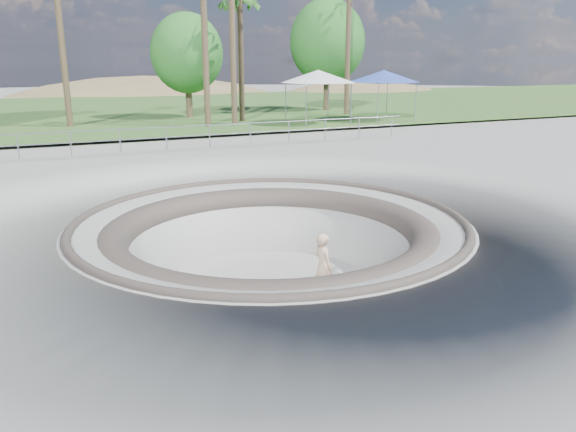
% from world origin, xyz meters
% --- Properties ---
extents(ground, '(180.00, 180.00, 0.00)m').
position_xyz_m(ground, '(0.00, 0.00, 0.00)').
color(ground, gray).
rests_on(ground, ground).
extents(skate_bowl, '(14.00, 14.00, 4.10)m').
position_xyz_m(skate_bowl, '(0.00, 0.00, -1.83)').
color(skate_bowl, gray).
rests_on(skate_bowl, ground).
extents(grass_strip, '(180.00, 36.00, 0.12)m').
position_xyz_m(grass_strip, '(0.00, 34.00, 0.22)').
color(grass_strip, '#356327').
rests_on(grass_strip, ground).
extents(distant_hills, '(103.20, 45.00, 28.60)m').
position_xyz_m(distant_hills, '(3.78, 57.17, -7.02)').
color(distant_hills, brown).
rests_on(distant_hills, ground).
extents(safety_railing, '(25.00, 0.06, 1.03)m').
position_xyz_m(safety_railing, '(0.00, 12.00, 0.69)').
color(safety_railing, gray).
rests_on(safety_railing, ground).
extents(skateboard, '(0.92, 0.42, 0.09)m').
position_xyz_m(skateboard, '(0.86, -1.36, -1.83)').
color(skateboard, brown).
rests_on(skateboard, ground).
extents(skater, '(0.47, 0.67, 1.73)m').
position_xyz_m(skater, '(0.86, -1.36, -0.94)').
color(skater, beige).
rests_on(skater, skateboard).
extents(canopy_white, '(6.33, 6.33, 3.20)m').
position_xyz_m(canopy_white, '(10.68, 18.00, 3.08)').
color(canopy_white, gray).
rests_on(canopy_white, ground).
extents(canopy_blue, '(6.23, 6.23, 3.15)m').
position_xyz_m(canopy_blue, '(15.39, 18.00, 3.04)').
color(canopy_blue, gray).
rests_on(canopy_blue, ground).
extents(bushy_tree_mid, '(4.81, 4.37, 6.94)m').
position_xyz_m(bushy_tree_mid, '(4.50, 25.00, 4.47)').
color(bushy_tree_mid, brown).
rests_on(bushy_tree_mid, ground).
extents(bushy_tree_right, '(5.81, 5.28, 8.38)m').
position_xyz_m(bushy_tree_right, '(15.72, 26.27, 5.37)').
color(bushy_tree_right, brown).
rests_on(bushy_tree_right, ground).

